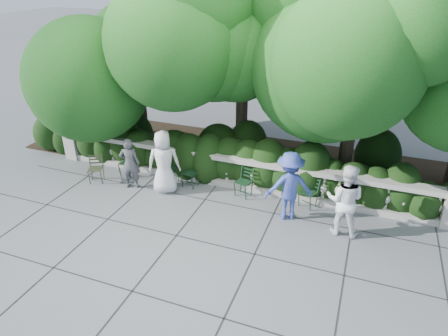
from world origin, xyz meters
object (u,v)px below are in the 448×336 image
(chair_a, at_px, (169,183))
(chair_weathered, at_px, (97,184))
(person_casual_man, at_px, (345,200))
(person_woman_grey, at_px, (130,163))
(person_businessman, at_px, (164,162))
(chair_d, at_px, (188,188))
(chair_b, at_px, (126,177))
(person_older_blue, at_px, (289,186))
(chair_e, at_px, (304,208))
(chair_c, at_px, (240,198))

(chair_a, height_order, chair_weathered, same)
(person_casual_man, bearing_deg, person_woman_grey, 0.56)
(chair_weathered, xyz_separation_m, person_businessman, (2.17, 0.38, 0.94))
(chair_a, distance_m, chair_d, 0.67)
(chair_weathered, bearing_deg, chair_b, 23.34)
(chair_b, distance_m, person_older_blue, 5.29)
(chair_e, height_order, person_casual_man, person_casual_man)
(person_older_blue, bearing_deg, chair_a, -32.57)
(chair_e, bearing_deg, chair_d, -156.08)
(chair_a, bearing_deg, person_casual_man, -9.45)
(chair_c, distance_m, person_older_blue, 1.79)
(chair_c, xyz_separation_m, person_businessman, (-2.17, -0.40, 0.94))
(chair_b, relative_size, person_businessman, 0.45)
(person_businessman, height_order, person_older_blue, person_businessman)
(chair_c, bearing_deg, chair_weathered, -156.06)
(chair_a, relative_size, person_businessman, 0.45)
(person_businessman, relative_size, person_casual_man, 1.02)
(chair_b, bearing_deg, person_businessman, -11.37)
(person_businessman, bearing_deg, person_older_blue, 156.30)
(person_casual_man, relative_size, person_older_blue, 0.99)
(person_woman_grey, xyz_separation_m, person_older_blue, (4.68, 0.05, 0.15))
(person_businessman, bearing_deg, chair_d, -167.15)
(chair_e, height_order, person_businessman, person_businessman)
(person_woman_grey, xyz_separation_m, person_casual_man, (6.06, -0.13, 0.15))
(person_woman_grey, bearing_deg, person_businessman, 166.28)
(person_businessman, height_order, person_casual_man, person_businessman)
(chair_d, xyz_separation_m, chair_e, (3.45, 0.12, 0.00))
(chair_c, height_order, chair_d, same)
(chair_e, distance_m, person_woman_grey, 5.13)
(chair_a, relative_size, chair_c, 1.00)
(chair_weathered, xyz_separation_m, person_older_blue, (5.79, 0.29, 0.93))
(chair_d, distance_m, chair_weathered, 2.81)
(person_older_blue, bearing_deg, chair_b, -28.60)
(chair_d, height_order, person_casual_man, person_casual_man)
(chair_e, bearing_deg, person_businessman, -150.98)
(chair_a, distance_m, person_woman_grey, 1.35)
(chair_a, distance_m, person_casual_man, 5.27)
(chair_c, bearing_deg, person_businessman, -155.77)
(person_woman_grey, bearing_deg, chair_a, -168.55)
(person_woman_grey, relative_size, person_casual_man, 0.84)
(chair_e, bearing_deg, person_woman_grey, -150.90)
(chair_b, distance_m, chair_c, 3.74)
(person_businessman, xyz_separation_m, person_woman_grey, (-1.06, -0.14, -0.16))
(chair_d, height_order, chair_weathered, same)
(chair_a, distance_m, chair_c, 2.30)
(chair_b, bearing_deg, chair_e, 1.37)
(chair_d, relative_size, chair_e, 1.00)
(chair_b, distance_m, person_businessman, 1.85)
(person_casual_man, xyz_separation_m, person_older_blue, (-1.38, 0.18, 0.01))
(person_casual_man, bearing_deg, chair_b, -3.12)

